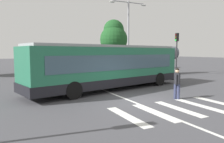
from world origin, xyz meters
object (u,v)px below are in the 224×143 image
object	(u,v)px
parked_car_teal	(104,66)
bus_stop_shelter	(158,53)
pedestrian_crossing_street	(177,82)
parked_car_champagne	(84,66)
twin_arm_street_lamp	(128,29)
background_tree_right	(114,37)
city_transit_bus	(110,67)
parked_car_white	(62,67)
traffic_light_far_corner	(177,47)
parked_car_blue	(39,68)

from	to	relation	value
parked_car_teal	bus_stop_shelter	distance (m)	7.49
parked_car_teal	pedestrian_crossing_street	bearing A→B (deg)	-100.63
pedestrian_crossing_street	parked_car_champagne	world-z (taller)	pedestrian_crossing_street
parked_car_champagne	twin_arm_street_lamp	bearing A→B (deg)	-58.14
bus_stop_shelter	twin_arm_street_lamp	distance (m)	4.48
parked_car_champagne	background_tree_right	size ratio (longest dim) A/B	0.62
city_transit_bus	twin_arm_street_lamp	distance (m)	10.01
parked_car_champagne	bus_stop_shelter	xyz separation A→B (m)	(6.86, -6.30, 1.65)
parked_car_champagne	twin_arm_street_lamp	distance (m)	7.70
parked_car_white	twin_arm_street_lamp	world-z (taller)	twin_arm_street_lamp
traffic_light_far_corner	background_tree_right	world-z (taller)	background_tree_right
twin_arm_street_lamp	city_transit_bus	bearing A→B (deg)	-128.27
background_tree_right	parked_car_teal	bearing A→B (deg)	-137.20
city_transit_bus	bus_stop_shelter	distance (m)	11.37
parked_car_champagne	bus_stop_shelter	size ratio (longest dim) A/B	0.93
parked_car_champagne	bus_stop_shelter	world-z (taller)	bus_stop_shelter
city_transit_bus	pedestrian_crossing_street	world-z (taller)	city_transit_bus
parked_car_blue	background_tree_right	world-z (taller)	background_tree_right
parked_car_blue	parked_car_teal	xyz separation A→B (m)	(8.24, 0.07, 0.00)
pedestrian_crossing_street	parked_car_champagne	xyz separation A→B (m)	(0.46, 17.24, -0.20)
city_transit_bus	parked_car_white	xyz separation A→B (m)	(-0.45, 12.55, -0.82)
parked_car_white	city_transit_bus	bearing A→B (deg)	-87.94
parked_car_champagne	parked_car_white	bearing A→B (deg)	-175.48
parked_car_blue	parked_car_white	world-z (taller)	same
parked_car_teal	background_tree_right	distance (m)	5.40
city_transit_bus	pedestrian_crossing_street	distance (m)	4.92
parked_car_champagne	bus_stop_shelter	bearing A→B (deg)	-42.59
city_transit_bus	parked_car_white	distance (m)	12.59
city_transit_bus	parked_car_champagne	bearing A→B (deg)	79.17
city_transit_bus	parked_car_champagne	world-z (taller)	city_transit_bus
pedestrian_crossing_street	background_tree_right	distance (m)	20.60
city_transit_bus	background_tree_right	distance (m)	17.15
parked_car_teal	traffic_light_far_corner	size ratio (longest dim) A/B	0.97
parked_car_blue	parked_car_white	distance (m)	2.62
city_transit_bus	traffic_light_far_corner	distance (m)	11.88
traffic_light_far_corner	parked_car_white	bearing A→B (deg)	145.82
parked_car_white	bus_stop_shelter	size ratio (longest dim) A/B	0.93
city_transit_bus	parked_car_white	world-z (taller)	city_transit_bus
traffic_light_far_corner	background_tree_right	bearing A→B (deg)	106.12
parked_car_blue	bus_stop_shelter	bearing A→B (deg)	-25.71
pedestrian_crossing_street	parked_car_blue	size ratio (longest dim) A/B	0.38
city_transit_bus	parked_car_blue	size ratio (longest dim) A/B	2.70
pedestrian_crossing_street	twin_arm_street_lamp	size ratio (longest dim) A/B	0.21
pedestrian_crossing_street	parked_car_blue	distance (m)	17.63
bus_stop_shelter	parked_car_teal	bearing A→B (deg)	124.44
parked_car_white	bus_stop_shelter	distance (m)	11.61
city_transit_bus	background_tree_right	size ratio (longest dim) A/B	1.68
parked_car_white	parked_car_champagne	world-z (taller)	same
twin_arm_street_lamp	parked_car_blue	bearing A→B (deg)	150.28
pedestrian_crossing_street	bus_stop_shelter	distance (m)	13.24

